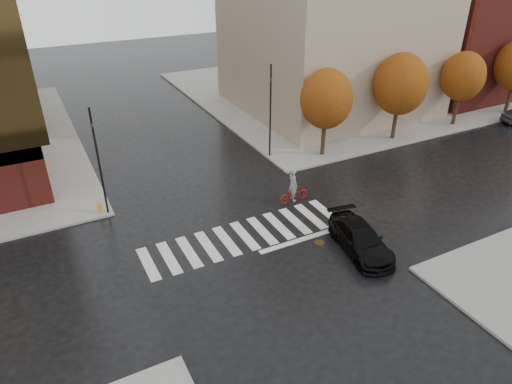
# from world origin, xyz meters

# --- Properties ---
(ground) EXTENTS (120.00, 120.00, 0.00)m
(ground) POSITION_xyz_m (0.00, 0.00, 0.00)
(ground) COLOR black
(ground) RESTS_ON ground
(sidewalk_ne) EXTENTS (30.00, 30.00, 0.15)m
(sidewalk_ne) POSITION_xyz_m (21.00, 21.00, 0.07)
(sidewalk_ne) COLOR gray
(sidewalk_ne) RESTS_ON ground
(crosswalk) EXTENTS (12.00, 3.00, 0.01)m
(crosswalk) POSITION_xyz_m (0.00, 0.50, 0.01)
(crosswalk) COLOR silver
(crosswalk) RESTS_ON ground
(building_ne_tan) EXTENTS (16.00, 16.00, 18.00)m
(building_ne_tan) POSITION_xyz_m (17.00, 17.00, 9.15)
(building_ne_tan) COLOR tan
(building_ne_tan) RESTS_ON sidewalk_ne
(building_ne_brick) EXTENTS (14.00, 14.00, 14.00)m
(building_ne_brick) POSITION_xyz_m (33.00, 16.00, 7.15)
(building_ne_brick) COLOR maroon
(building_ne_brick) RESTS_ON sidewalk_ne
(tree_ne_a) EXTENTS (3.80, 3.80, 6.50)m
(tree_ne_a) POSITION_xyz_m (10.00, 7.40, 4.46)
(tree_ne_a) COLOR black
(tree_ne_a) RESTS_ON sidewalk_ne
(tree_ne_b) EXTENTS (4.20, 4.20, 6.89)m
(tree_ne_b) POSITION_xyz_m (17.00, 7.40, 4.62)
(tree_ne_b) COLOR black
(tree_ne_b) RESTS_ON sidewalk_ne
(tree_ne_c) EXTENTS (3.60, 3.60, 6.31)m
(tree_ne_c) POSITION_xyz_m (24.00, 7.40, 4.37)
(tree_ne_c) COLOR black
(tree_ne_c) RESTS_ON sidewalk_ne
(sedan) EXTENTS (2.77, 5.13, 1.41)m
(sedan) POSITION_xyz_m (4.83, -3.52, 0.71)
(sedan) COLOR black
(sedan) RESTS_ON ground
(cyclist) EXTENTS (2.03, 0.80, 2.29)m
(cyclist) POSITION_xyz_m (4.39, 2.50, 0.78)
(cyclist) COLOR #9D110E
(cyclist) RESTS_ON ground
(traffic_light_nw) EXTENTS (0.20, 0.19, 6.56)m
(traffic_light_nw) POSITION_xyz_m (-6.30, 6.30, 3.81)
(traffic_light_nw) COLOR black
(traffic_light_nw) RESTS_ON sidewalk_nw
(traffic_light_ne) EXTENTS (0.17, 0.19, 6.88)m
(traffic_light_ne) POSITION_xyz_m (6.30, 9.00, 4.02)
(traffic_light_ne) COLOR black
(traffic_light_ne) RESTS_ON sidewalk_ne
(fire_hydrant) EXTENTS (0.25, 0.25, 0.69)m
(fire_hydrant) POSITION_xyz_m (-6.69, 6.50, 0.53)
(fire_hydrant) COLOR #E6A30D
(fire_hydrant) RESTS_ON sidewalk_nw
(manhole) EXTENTS (0.64, 0.64, 0.01)m
(manhole) POSITION_xyz_m (3.33, -2.00, 0.01)
(manhole) COLOR #4B331A
(manhole) RESTS_ON ground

